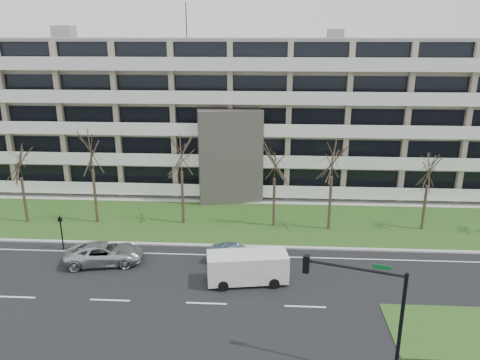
# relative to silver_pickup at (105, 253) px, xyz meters

# --- Properties ---
(ground) EXTENTS (160.00, 160.00, 0.00)m
(ground) POSITION_rel_silver_pickup_xyz_m (7.91, -4.81, -0.75)
(ground) COLOR black
(ground) RESTS_ON ground
(grass_verge) EXTENTS (90.00, 10.00, 0.06)m
(grass_verge) POSITION_rel_silver_pickup_xyz_m (7.91, 8.19, -0.72)
(grass_verge) COLOR #1E4617
(grass_verge) RESTS_ON ground
(curb) EXTENTS (90.00, 0.35, 0.12)m
(curb) POSITION_rel_silver_pickup_xyz_m (7.91, 3.19, -0.69)
(curb) COLOR #B2B2AD
(curb) RESTS_ON ground
(sidewalk) EXTENTS (90.00, 2.00, 0.08)m
(sidewalk) POSITION_rel_silver_pickup_xyz_m (7.91, 13.69, -0.71)
(sidewalk) COLOR #B2B2AD
(sidewalk) RESTS_ON ground
(grass_median) EXTENTS (7.00, 5.00, 0.06)m
(grass_median) POSITION_rel_silver_pickup_xyz_m (21.91, -6.81, -0.72)
(grass_median) COLOR #1E4617
(grass_median) RESTS_ON ground
(lane_edge_line) EXTENTS (90.00, 0.12, 0.01)m
(lane_edge_line) POSITION_rel_silver_pickup_xyz_m (7.91, 1.69, -0.75)
(lane_edge_line) COLOR white
(lane_edge_line) RESTS_ON ground
(apartment_building) EXTENTS (60.50, 15.10, 18.75)m
(apartment_building) POSITION_rel_silver_pickup_xyz_m (7.91, 20.51, 6.86)
(apartment_building) COLOR tan
(apartment_building) RESTS_ON ground
(silver_pickup) EXTENTS (5.78, 3.41, 1.51)m
(silver_pickup) POSITION_rel_silver_pickup_xyz_m (0.00, 0.00, 0.00)
(silver_pickup) COLOR #B0B3B7
(silver_pickup) RESTS_ON ground
(blue_sedan) EXTENTS (4.33, 2.62, 1.35)m
(blue_sedan) POSITION_rel_silver_pickup_xyz_m (9.36, 0.32, -0.08)
(blue_sedan) COLOR #6687B1
(blue_sedan) RESTS_ON ground
(white_van) EXTENTS (5.49, 2.77, 2.04)m
(white_van) POSITION_rel_silver_pickup_xyz_m (10.35, -2.06, 0.47)
(white_van) COLOR white
(white_van) RESTS_ON ground
(traffic_signal) EXTENTS (4.74, 1.67, 5.69)m
(traffic_signal) POSITION_rel_silver_pickup_xyz_m (16.27, -9.99, 2.93)
(traffic_signal) COLOR black
(traffic_signal) RESTS_ON ground
(pedestrian_signal) EXTENTS (0.30, 0.26, 2.70)m
(pedestrian_signal) POSITION_rel_silver_pickup_xyz_m (-3.93, 1.99, 0.96)
(pedestrian_signal) COLOR black
(pedestrian_signal) RESTS_ON ground
(tree_1) EXTENTS (3.63, 3.63, 7.25)m
(tree_1) POSITION_rel_silver_pickup_xyz_m (-9.30, 7.02, 4.88)
(tree_1) COLOR #382B21
(tree_1) RESTS_ON ground
(tree_2) EXTENTS (4.27, 4.27, 8.55)m
(tree_2) POSITION_rel_silver_pickup_xyz_m (-3.19, 7.34, 5.90)
(tree_2) COLOR #382B21
(tree_2) RESTS_ON ground
(tree_3) EXTENTS (4.19, 4.19, 8.38)m
(tree_3) POSITION_rel_silver_pickup_xyz_m (4.32, 7.60, 5.76)
(tree_3) COLOR #382B21
(tree_3) RESTS_ON ground
(tree_4) EXTENTS (3.80, 3.80, 7.61)m
(tree_4) POSITION_rel_silver_pickup_xyz_m (12.10, 7.47, 5.16)
(tree_4) COLOR #382B21
(tree_4) RESTS_ON ground
(tree_5) EXTENTS (4.15, 4.15, 8.29)m
(tree_5) POSITION_rel_silver_pickup_xyz_m (16.71, 7.00, 5.70)
(tree_5) COLOR #382B21
(tree_5) RESTS_ON ground
(tree_6) EXTENTS (3.48, 3.48, 6.96)m
(tree_6) POSITION_rel_silver_pickup_xyz_m (24.54, 7.48, 4.65)
(tree_6) COLOR #382B21
(tree_6) RESTS_ON ground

